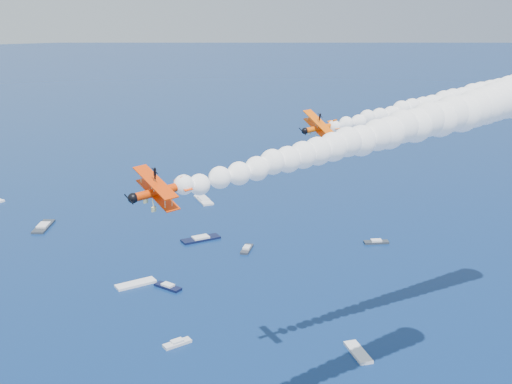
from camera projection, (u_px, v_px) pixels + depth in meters
name	position (u px, v px, depth m)	size (l,w,h in m)	color
biplane_lead	(320.00, 128.00, 116.70)	(7.23, 8.11, 4.88)	#FF5A05
biplane_trail	(159.00, 191.00, 77.25)	(7.65, 8.58, 5.17)	#E93804
smoke_trail_lead	(467.00, 97.00, 132.11)	(71.57, 14.20, 12.48)	white
smoke_trail_trail	(382.00, 133.00, 95.09)	(70.74, 19.59, 12.48)	white
spectator_boats	(103.00, 269.00, 194.59)	(214.18, 201.46, 0.70)	black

